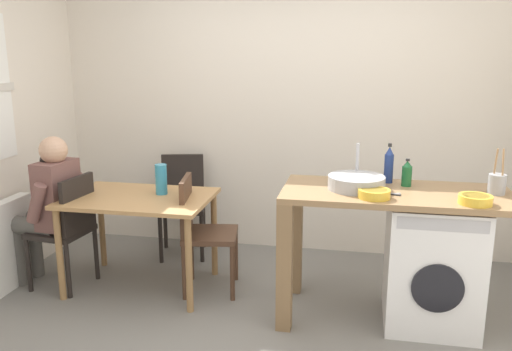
{
  "coord_description": "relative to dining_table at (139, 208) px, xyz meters",
  "views": [
    {
      "loc": [
        0.63,
        -3.01,
        1.83
      ],
      "look_at": [
        -0.05,
        0.45,
        0.99
      ],
      "focal_mm": 37.1,
      "sensor_mm": 36.0,
      "label": 1
    }
  ],
  "objects": [
    {
      "name": "chair_person_seat",
      "position": [
        -0.55,
        -0.11,
        -0.14
      ],
      "size": [
        0.44,
        0.44,
        0.9
      ],
      "rotation": [
        0.0,
        0.0,
        1.46
      ],
      "color": "black",
      "rests_on": "ground_plane"
    },
    {
      "name": "dining_table",
      "position": [
        0.0,
        0.0,
        0.0
      ],
      "size": [
        1.1,
        0.76,
        0.74
      ],
      "color": "tan",
      "rests_on": "ground_plane"
    },
    {
      "name": "bottle_tall_green",
      "position": [
        1.85,
        0.08,
        0.4
      ],
      "size": [
        0.06,
        0.06,
        0.28
      ],
      "color": "navy",
      "rests_on": "kitchen_counter"
    },
    {
      "name": "vase",
      "position": [
        0.15,
        0.1,
        0.21
      ],
      "size": [
        0.09,
        0.09,
        0.23
      ],
      "primitive_type": "cylinder",
      "color": "teal",
      "rests_on": "dining_table"
    },
    {
      "name": "chair_opposite",
      "position": [
        0.48,
        0.04,
        -0.14
      ],
      "size": [
        0.46,
        0.46,
        0.9
      ],
      "rotation": [
        0.0,
        0.0,
        -1.41
      ],
      "color": "#4C3323",
      "rests_on": "ground_plane"
    },
    {
      "name": "mixing_bowl",
      "position": [
        1.74,
        -0.35,
        0.31
      ],
      "size": [
        0.2,
        0.2,
        0.06
      ],
      "color": "gold",
      "rests_on": "kitchen_counter"
    },
    {
      "name": "ground_plane",
      "position": [
        1.01,
        -0.63,
        -0.64
      ],
      "size": [
        5.46,
        5.46,
        0.0
      ],
      "primitive_type": "plane",
      "color": "slate"
    },
    {
      "name": "bottle_squat_brown",
      "position": [
        1.97,
        0.0,
        0.36
      ],
      "size": [
        0.07,
        0.07,
        0.19
      ],
      "color": "#19592D",
      "rests_on": "kitchen_counter"
    },
    {
      "name": "colander",
      "position": [
        2.34,
        -0.37,
        0.31
      ],
      "size": [
        0.2,
        0.2,
        0.06
      ],
      "color": "gold",
      "rests_on": "kitchen_counter"
    },
    {
      "name": "tap",
      "position": [
        1.63,
        0.03,
        0.42
      ],
      "size": [
        0.02,
        0.02,
        0.28
      ],
      "primitive_type": "cylinder",
      "color": "#B2B2B7",
      "rests_on": "kitchen_counter"
    },
    {
      "name": "washing_machine",
      "position": [
        2.16,
        -0.15,
        -0.21
      ],
      "size": [
        0.6,
        0.61,
        0.86
      ],
      "color": "white",
      "rests_on": "ground_plane"
    },
    {
      "name": "kitchen_counter",
      "position": [
        1.68,
        -0.15,
        0.12
      ],
      "size": [
        1.5,
        0.68,
        0.92
      ],
      "color": "olive",
      "rests_on": "ground_plane"
    },
    {
      "name": "seated_person",
      "position": [
        -0.71,
        -0.09,
        0.03
      ],
      "size": [
        0.52,
        0.53,
        1.2
      ],
      "rotation": [
        0.0,
        0.0,
        1.46
      ],
      "color": "#595651",
      "rests_on": "ground_plane"
    },
    {
      "name": "wall_back",
      "position": [
        1.01,
        1.12,
        0.71
      ],
      "size": [
        4.6,
        0.1,
        2.7
      ],
      "primitive_type": "cube",
      "color": "silver",
      "rests_on": "ground_plane"
    },
    {
      "name": "scissors",
      "position": [
        1.84,
        -0.25,
        0.28
      ],
      "size": [
        0.15,
        0.06,
        0.01
      ],
      "color": "#B2B2B7",
      "rests_on": "kitchen_counter"
    },
    {
      "name": "chair_spare_by_wall",
      "position": [
        0.08,
        0.77,
        -0.14
      ],
      "size": [
        0.49,
        0.49,
        0.9
      ],
      "rotation": [
        0.0,
        0.0,
        3.39
      ],
      "color": "black",
      "rests_on": "ground_plane"
    },
    {
      "name": "sink_basin",
      "position": [
        1.63,
        -0.15,
        0.32
      ],
      "size": [
        0.38,
        0.38,
        0.09
      ],
      "primitive_type": "cylinder",
      "color": "#9EA0A5",
      "rests_on": "kitchen_counter"
    },
    {
      "name": "utensil_crock",
      "position": [
        2.52,
        -0.1,
        0.35
      ],
      "size": [
        0.11,
        0.11,
        0.3
      ],
      "color": "gray",
      "rests_on": "kitchen_counter"
    }
  ]
}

